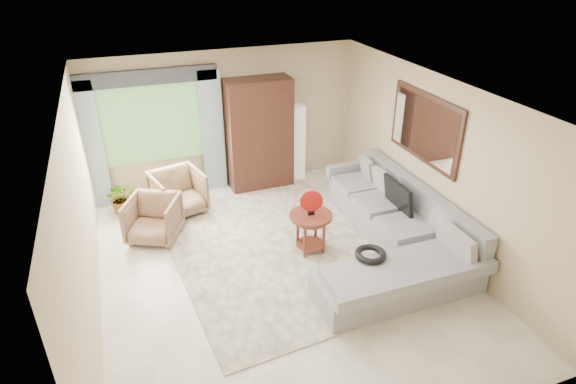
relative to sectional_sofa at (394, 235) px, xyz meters
name	(u,v)px	position (x,y,z in m)	size (l,w,h in m)	color
ground	(280,268)	(-1.78, 0.18, -0.28)	(6.00, 6.00, 0.00)	silver
area_rug	(275,250)	(-1.70, 0.64, -0.27)	(3.00, 4.00, 0.02)	beige
sectional_sofa	(394,235)	(0.00, 0.00, 0.00)	(2.30, 3.46, 0.90)	#999CA1
tv_screen	(398,196)	(0.27, 0.40, 0.44)	(0.06, 0.74, 0.48)	black
garden_hose	(371,254)	(-0.78, -0.64, 0.26)	(0.43, 0.43, 0.09)	black
coffee_table	(311,232)	(-1.20, 0.44, 0.06)	(0.65, 0.65, 0.65)	#4E1A14
red_disc	(311,201)	(-1.20, 0.44, 0.60)	(0.34, 0.34, 0.03)	#A41610
armchair_left	(153,219)	(-3.40, 1.65, 0.07)	(0.76, 0.78, 0.71)	#9A7454
armchair_right	(178,192)	(-2.89, 2.36, 0.10)	(0.82, 0.84, 0.76)	#927350
potted_plant	(122,197)	(-3.83, 2.70, 0.01)	(0.53, 0.46, 0.59)	#999999
armoire	(259,134)	(-1.23, 2.90, 0.77)	(1.20, 0.55, 2.10)	#321710
floor_lamp	(298,142)	(-0.43, 2.96, 0.47)	(0.24, 0.24, 1.50)	silver
window	(152,124)	(-3.13, 3.15, 1.12)	(1.80, 0.04, 1.40)	#669E59
curtain_left	(91,147)	(-4.18, 3.06, 0.87)	(0.40, 0.08, 2.30)	#9EB7CC
curtain_right	(212,132)	(-2.08, 3.06, 0.87)	(0.40, 0.08, 2.30)	#9EB7CC
valance	(145,77)	(-3.13, 3.08, 1.97)	(2.40, 0.12, 0.26)	#1E232D
wall_mirror	(424,128)	(0.68, 0.53, 1.47)	(0.05, 1.70, 1.05)	black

